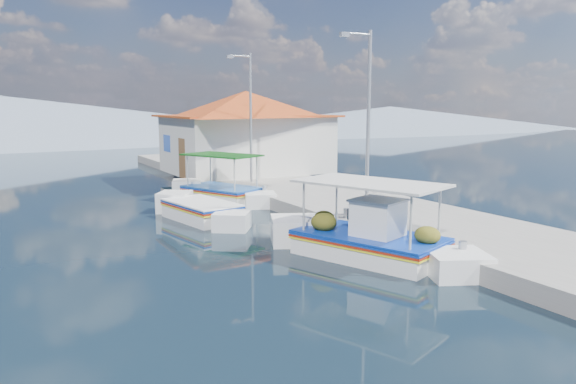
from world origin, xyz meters
TOP-DOWN VIEW (x-y plane):
  - ground at (0.00, 0.00)m, footprint 160.00×160.00m
  - quay at (5.90, 6.00)m, footprint 5.00×44.00m
  - bollards at (3.80, 5.25)m, footprint 0.20×17.20m
  - main_caique at (2.58, -0.76)m, footprint 3.67×6.63m
  - caique_green_canopy at (2.48, 9.46)m, footprint 3.39×5.57m
  - caique_blue_hull at (0.32, 6.21)m, footprint 2.31×5.60m
  - harbor_building at (6.20, 15.00)m, footprint 10.49×10.49m
  - lamp_post_near at (4.51, 2.00)m, footprint 1.21×0.14m
  - lamp_post_far at (4.51, 11.00)m, footprint 1.21×0.14m
  - mountain_ridge at (6.54, 56.00)m, footprint 171.40×96.00m

SIDE VIEW (x-z plane):
  - ground at x=0.00m, z-range 0.00..0.00m
  - quay at x=5.90m, z-range 0.00..0.50m
  - caique_blue_hull at x=0.32m, z-range -0.23..0.78m
  - caique_green_canopy at x=2.48m, z-range -0.80..1.48m
  - main_caique at x=2.58m, z-range -0.72..1.62m
  - bollards at x=3.80m, z-range 0.50..0.80m
  - mountain_ridge at x=6.54m, z-range -0.71..4.79m
  - harbor_building at x=6.20m, z-range 0.58..4.98m
  - lamp_post_near at x=4.51m, z-range 0.85..6.85m
  - lamp_post_far at x=4.51m, z-range 0.85..6.85m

